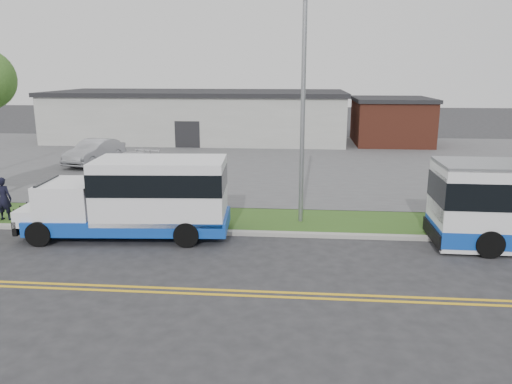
# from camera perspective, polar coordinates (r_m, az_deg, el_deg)

# --- Properties ---
(ground) EXTENTS (140.00, 140.00, 0.00)m
(ground) POSITION_cam_1_polar(r_m,az_deg,el_deg) (18.17, -4.48, -5.94)
(ground) COLOR #28282B
(ground) RESTS_ON ground
(lane_line_north) EXTENTS (70.00, 0.12, 0.01)m
(lane_line_north) POSITION_cam_1_polar(r_m,az_deg,el_deg) (14.66, -6.98, -10.96)
(lane_line_north) COLOR gold
(lane_line_north) RESTS_ON ground
(lane_line_south) EXTENTS (70.00, 0.12, 0.01)m
(lane_line_south) POSITION_cam_1_polar(r_m,az_deg,el_deg) (14.40, -7.23, -11.45)
(lane_line_south) COLOR gold
(lane_line_south) RESTS_ON ground
(curb) EXTENTS (80.00, 0.30, 0.15)m
(curb) POSITION_cam_1_polar(r_m,az_deg,el_deg) (19.17, -3.95, -4.63)
(curb) COLOR #9E9B93
(curb) RESTS_ON ground
(verge) EXTENTS (80.00, 3.30, 0.10)m
(verge) POSITION_cam_1_polar(r_m,az_deg,el_deg) (20.88, -3.18, -3.14)
(verge) COLOR #35551C
(verge) RESTS_ON ground
(parking_lot) EXTENTS (80.00, 25.00, 0.10)m
(parking_lot) POSITION_cam_1_polar(r_m,az_deg,el_deg) (34.52, 0.13, 3.64)
(parking_lot) COLOR #4C4C4F
(parking_lot) RESTS_ON ground
(commercial_building) EXTENTS (25.40, 10.40, 4.35)m
(commercial_building) POSITION_cam_1_polar(r_m,az_deg,el_deg) (44.93, -6.49, 8.65)
(commercial_building) COLOR #9E9E99
(commercial_building) RESTS_ON ground
(brick_wing) EXTENTS (6.30, 7.30, 3.90)m
(brick_wing) POSITION_cam_1_polar(r_m,az_deg,el_deg) (43.73, 15.16, 7.84)
(brick_wing) COLOR brown
(brick_wing) RESTS_ON ground
(streetlight_near) EXTENTS (0.35, 1.53, 9.50)m
(streetlight_near) POSITION_cam_1_polar(r_m,az_deg,el_deg) (19.61, 5.42, 11.13)
(streetlight_near) COLOR gray
(streetlight_near) RESTS_ON verge
(shuttle_bus) EXTENTS (7.87, 3.06, 2.95)m
(shuttle_bus) POSITION_cam_1_polar(r_m,az_deg,el_deg) (19.01, -13.01, -0.40)
(shuttle_bus) COLOR #0F3FA7
(shuttle_bus) RESTS_ON ground
(pedestrian) EXTENTS (0.66, 0.43, 1.80)m
(pedestrian) POSITION_cam_1_polar(r_m,az_deg,el_deg) (22.87, -26.88, -0.68)
(pedestrian) COLOR black
(pedestrian) RESTS_ON verge
(parked_car_a) EXTENTS (2.72, 5.11, 1.60)m
(parked_car_a) POSITION_cam_1_polar(r_m,az_deg,el_deg) (34.48, -17.96, 4.39)
(parked_car_a) COLOR #A7A8AE
(parked_car_a) RESTS_ON parking_lot
(parked_car_b) EXTENTS (3.03, 4.95, 1.34)m
(parked_car_b) POSITION_cam_1_polar(r_m,az_deg,el_deg) (29.80, -14.42, 2.99)
(parked_car_b) COLOR white
(parked_car_b) RESTS_ON parking_lot
(grocery_bag_right) EXTENTS (0.32, 0.32, 0.32)m
(grocery_bag_right) POSITION_cam_1_polar(r_m,az_deg,el_deg) (23.10, -25.73, -2.32)
(grocery_bag_right) COLOR white
(grocery_bag_right) RESTS_ON verge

